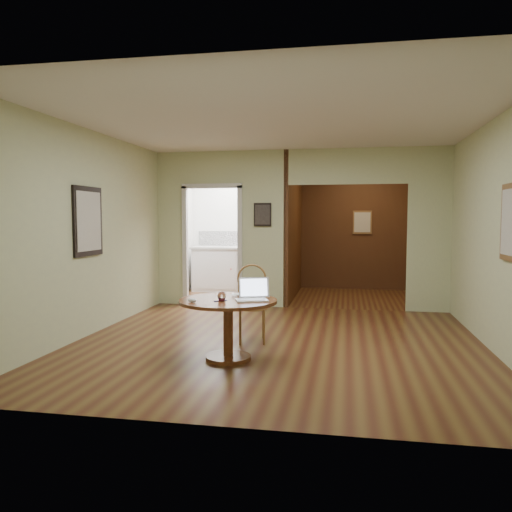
% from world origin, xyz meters
% --- Properties ---
extents(floor, '(5.00, 5.00, 0.00)m').
position_xyz_m(floor, '(0.00, 0.00, 0.00)').
color(floor, '#462114').
rests_on(floor, ground).
extents(room_shell, '(5.20, 7.50, 5.00)m').
position_xyz_m(room_shell, '(-0.47, 3.10, 1.29)').
color(room_shell, silver).
rests_on(room_shell, ground).
extents(dining_table, '(1.06, 1.06, 0.66)m').
position_xyz_m(dining_table, '(-0.42, -0.78, 0.49)').
color(dining_table, brown).
rests_on(dining_table, ground).
extents(chair, '(0.48, 0.48, 0.96)m').
position_xyz_m(chair, '(-0.33, 0.09, 0.54)').
color(chair, '#926134').
rests_on(chair, ground).
extents(open_laptop, '(0.39, 0.39, 0.23)m').
position_xyz_m(open_laptop, '(-0.16, -0.76, 0.73)').
color(open_laptop, white).
rests_on(open_laptop, dining_table).
extents(closed_laptop, '(0.38, 0.27, 0.03)m').
position_xyz_m(closed_laptop, '(-0.26, -0.57, 0.68)').
color(closed_laptop, '#A6A7AB').
rests_on(closed_laptop, dining_table).
extents(mouse, '(0.11, 0.08, 0.04)m').
position_xyz_m(mouse, '(-0.75, -1.04, 0.69)').
color(mouse, white).
rests_on(mouse, dining_table).
extents(wine_glass, '(0.09, 0.09, 0.10)m').
position_xyz_m(wine_glass, '(-0.46, -0.91, 0.72)').
color(wine_glass, white).
rests_on(wine_glass, dining_table).
extents(pen, '(0.13, 0.10, 0.01)m').
position_xyz_m(pen, '(-0.47, -0.91, 0.67)').
color(pen, '#0D105D').
rests_on(pen, dining_table).
extents(kitchen_cabinet, '(2.06, 0.60, 0.94)m').
position_xyz_m(kitchen_cabinet, '(-1.35, 4.20, 0.47)').
color(kitchen_cabinet, silver).
rests_on(kitchen_cabinet, ground).
extents(grocery_bag, '(0.36, 0.34, 0.30)m').
position_xyz_m(grocery_bag, '(-0.82, 4.20, 1.09)').
color(grocery_bag, beige).
rests_on(grocery_bag, kitchen_cabinet).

